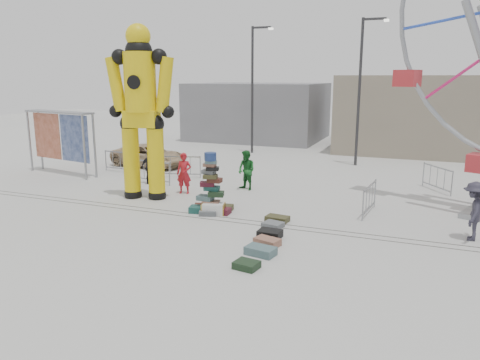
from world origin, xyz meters
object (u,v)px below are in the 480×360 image
at_px(banner_scaffold, 60,127).
at_px(pedestrian_grey, 473,211).
at_px(barricade_dummy_b, 152,172).
at_px(pedestrian_red, 184,173).
at_px(barricade_dummy_c, 180,167).
at_px(lamp_post_left, 254,84).
at_px(barricade_dummy_a, 120,162).
at_px(pedestrian_green, 246,170).
at_px(steamer_trunk, 213,209).
at_px(lamp_post_right, 361,85).
at_px(barricade_wheel_back, 437,179).
at_px(pedestrian_black, 150,168).
at_px(crash_test_dummy, 141,106).
at_px(barricade_wheel_front, 369,199).
at_px(parked_suv, 149,155).
at_px(suitcase_tower, 211,195).

height_order(banner_scaffold, pedestrian_grey, banner_scaffold).
xyz_separation_m(barricade_dummy_b, pedestrian_red, (2.30, -1.13, 0.33)).
bearing_deg(barricade_dummy_c, lamp_post_left, 69.49).
bearing_deg(barricade_dummy_a, pedestrian_green, -4.39).
bearing_deg(banner_scaffold, pedestrian_green, 11.80).
xyz_separation_m(steamer_trunk, barricade_dummy_b, (-4.76, 3.49, 0.35)).
xyz_separation_m(lamp_post_right, barricade_dummy_c, (-7.74, -6.58, -3.93)).
bearing_deg(barricade_wheel_back, pedestrian_black, -108.79).
bearing_deg(crash_test_dummy, barricade_dummy_c, 86.69).
xyz_separation_m(barricade_dummy_b, barricade_dummy_c, (0.58, 1.67, 0.00)).
relative_size(barricade_dummy_a, pedestrian_green, 1.14).
height_order(barricade_wheel_back, pedestrian_black, pedestrian_black).
xyz_separation_m(banner_scaffold, steamer_trunk, (10.24, -3.69, -2.23)).
relative_size(barricade_wheel_front, pedestrian_green, 1.14).
relative_size(lamp_post_right, crash_test_dummy, 1.12).
relative_size(pedestrian_red, pedestrian_green, 1.00).
height_order(barricade_dummy_a, barricade_wheel_front, same).
bearing_deg(lamp_post_left, pedestrian_red, -85.06).
distance_m(crash_test_dummy, barricade_wheel_back, 13.07).
relative_size(steamer_trunk, pedestrian_black, 0.53).
bearing_deg(barricade_dummy_a, barricade_dummy_c, 4.07).
height_order(lamp_post_left, pedestrian_green, lamp_post_left).
xyz_separation_m(lamp_post_left, barricade_wheel_front, (8.74, -11.61, -3.93)).
bearing_deg(pedestrian_red, barricade_dummy_b, 141.82).
height_order(pedestrian_grey, parked_suv, pedestrian_grey).
height_order(barricade_dummy_a, pedestrian_green, pedestrian_green).
bearing_deg(banner_scaffold, lamp_post_right, 40.51).
bearing_deg(barricade_dummy_c, pedestrian_black, -124.42).
bearing_deg(pedestrian_red, suitcase_tower, -55.23).
bearing_deg(banner_scaffold, pedestrian_red, 0.54).
height_order(steamer_trunk, barricade_dummy_b, barricade_dummy_b).
relative_size(suitcase_tower, pedestrian_grey, 1.23).
distance_m(pedestrian_black, pedestrian_grey, 13.67).
bearing_deg(pedestrian_grey, pedestrian_black, -95.22).
height_order(suitcase_tower, steamer_trunk, suitcase_tower).
distance_m(crash_test_dummy, pedestrian_grey, 12.52).
bearing_deg(suitcase_tower, banner_scaffold, 151.79).
distance_m(barricade_dummy_c, pedestrian_green, 4.16).
height_order(lamp_post_right, lamp_post_left, same).
relative_size(crash_test_dummy, barricade_wheel_back, 3.58).
xyz_separation_m(crash_test_dummy, barricade_dummy_a, (-4.19, 4.16, -3.22)).
relative_size(suitcase_tower, crash_test_dummy, 0.31).
relative_size(crash_test_dummy, pedestrian_black, 4.56).
bearing_deg(pedestrian_red, pedestrian_grey, -21.94).
relative_size(pedestrian_black, pedestrian_grey, 0.86).
relative_size(barricade_dummy_a, pedestrian_black, 1.27).
relative_size(lamp_post_right, steamer_trunk, 9.54).
relative_size(barricade_dummy_b, barricade_dummy_c, 1.00).
bearing_deg(steamer_trunk, crash_test_dummy, 149.48).
distance_m(barricade_wheel_front, pedestrian_red, 7.76).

